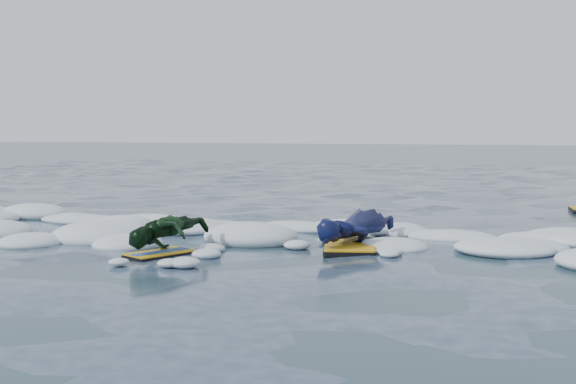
# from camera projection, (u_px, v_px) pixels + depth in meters

# --- Properties ---
(ground) EXTENTS (120.00, 120.00, 0.00)m
(ground) POSITION_uv_depth(u_px,v_px,m) (204.00, 247.00, 8.44)
(ground) COLOR #172E37
(ground) RESTS_ON ground
(foam_band) EXTENTS (12.00, 3.10, 0.30)m
(foam_band) POSITION_uv_depth(u_px,v_px,m) (238.00, 235.00, 9.41)
(foam_band) COLOR white
(foam_band) RESTS_ON ground
(prone_woman_unit) EXTENTS (0.86, 1.67, 0.41)m
(prone_woman_unit) POSITION_uv_depth(u_px,v_px,m) (354.00, 229.00, 8.43)
(prone_woman_unit) COLOR black
(prone_woman_unit) RESTS_ON ground
(prone_child_unit) EXTENTS (0.73, 1.21, 0.42)m
(prone_child_unit) POSITION_uv_depth(u_px,v_px,m) (168.00, 235.00, 7.95)
(prone_child_unit) COLOR black
(prone_child_unit) RESTS_ON ground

